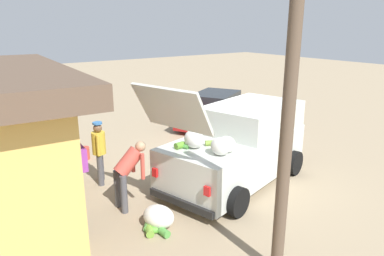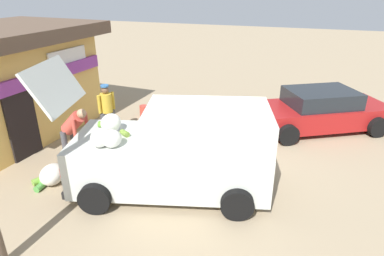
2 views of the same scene
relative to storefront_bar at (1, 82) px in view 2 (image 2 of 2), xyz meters
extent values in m
plane|color=#9E896B|center=(0.23, -6.48, -1.67)|extent=(60.00, 60.00, 0.00)
cube|color=#E0B259|center=(0.00, 0.01, -0.26)|extent=(5.10, 3.48, 2.82)
cube|color=purple|center=(-0.11, -1.63, 0.30)|extent=(4.66, 0.42, 0.36)
cube|color=black|center=(-0.98, -1.54, -0.67)|extent=(0.90, 0.12, 2.00)
cube|color=white|center=(0.97, -1.68, 0.58)|extent=(1.50, 0.16, 0.60)
cube|color=silver|center=(-1.14, -5.78, -0.96)|extent=(2.89, 4.55, 1.07)
cube|color=silver|center=(-0.94, -6.55, -0.08)|extent=(2.41, 2.98, 0.68)
cube|color=black|center=(-0.61, -7.76, -0.11)|extent=(1.56, 0.49, 0.52)
cube|color=silver|center=(-1.75, -3.49, 0.71)|extent=(1.78, 0.99, 0.93)
ellipsoid|color=silver|center=(-1.95, -4.59, -0.23)|extent=(0.47, 0.39, 0.39)
ellipsoid|color=silver|center=(-1.25, -4.40, -0.21)|extent=(0.51, 0.42, 0.42)
ellipsoid|color=silver|center=(-1.90, -4.82, -0.24)|extent=(0.43, 0.36, 0.36)
cylinder|color=#5D952E|center=(-1.10, -4.10, -0.35)|extent=(0.18, 0.24, 0.15)
cylinder|color=olive|center=(-1.35, -4.79, -0.36)|extent=(0.22, 0.26, 0.12)
cylinder|color=#54A246|center=(-1.13, -4.18, -0.37)|extent=(0.28, 0.19, 0.10)
cube|color=black|center=(-1.69, -3.71, -1.41)|extent=(1.74, 0.53, 0.16)
cube|color=red|center=(-2.40, -3.88, -0.90)|extent=(0.15, 0.09, 0.20)
cube|color=red|center=(-0.99, -3.51, -0.90)|extent=(0.15, 0.09, 0.20)
cylinder|color=black|center=(-1.75, -7.42, -1.34)|extent=(0.38, 0.70, 0.66)
cylinder|color=black|center=(0.20, -6.90, -1.34)|extent=(0.38, 0.70, 0.66)
cylinder|color=black|center=(-2.48, -4.65, -1.34)|extent=(0.38, 0.70, 0.66)
cylinder|color=black|center=(-0.54, -4.14, -1.34)|extent=(0.38, 0.70, 0.66)
cube|color=maroon|center=(3.51, -8.95, -1.19)|extent=(3.60, 4.57, 0.63)
cube|color=#1E2328|center=(3.51, -8.95, -0.63)|extent=(2.32, 2.53, 0.49)
cylinder|color=black|center=(3.59, -7.23, -1.36)|extent=(0.50, 0.65, 0.62)
cylinder|color=black|center=(1.99, -8.14, -1.36)|extent=(0.50, 0.65, 0.62)
cylinder|color=black|center=(5.03, -9.76, -1.36)|extent=(0.50, 0.65, 0.62)
cylinder|color=black|center=(3.43, -10.67, -1.36)|extent=(0.50, 0.65, 0.62)
cylinder|color=#4C4C51|center=(0.67, -2.87, -1.27)|extent=(0.15, 0.15, 0.80)
cylinder|color=#4C4C51|center=(0.98, -3.00, -1.27)|extent=(0.15, 0.15, 0.80)
cylinder|color=gold|center=(0.83, -2.94, -0.59)|extent=(0.45, 0.45, 0.57)
sphere|color=brown|center=(0.83, -2.94, -0.20)|extent=(0.22, 0.22, 0.22)
cylinder|color=#3872B2|center=(0.83, -2.94, -0.07)|extent=(0.24, 0.24, 0.05)
cylinder|color=gold|center=(0.61, -2.84, -0.58)|extent=(0.09, 0.09, 0.54)
cylinder|color=gold|center=(1.05, -3.03, -0.58)|extent=(0.09, 0.09, 0.54)
cylinder|color=#4C4C51|center=(-0.60, -2.76, -1.24)|extent=(0.15, 0.15, 0.87)
cylinder|color=#4C4C51|center=(-0.94, -2.75, -1.24)|extent=(0.15, 0.15, 0.87)
cylinder|color=#CC4C3F|center=(-0.77, -2.98, -0.59)|extent=(0.35, 0.68, 0.67)
sphere|color=tan|center=(-0.78, -3.28, -0.29)|extent=(0.23, 0.23, 0.23)
cylinder|color=#CC4C3F|center=(-0.54, -3.20, -0.67)|extent=(0.09, 0.09, 0.58)
cylinder|color=#CC4C3F|center=(-1.02, -3.19, -0.67)|extent=(0.09, 0.09, 0.58)
ellipsoid|color=silver|center=(-1.86, -3.07, -1.45)|extent=(0.82, 0.72, 0.45)
cylinder|color=#4E9841|center=(-2.22, -2.98, -1.60)|extent=(0.24, 0.17, 0.15)
cylinder|color=#6FA138|center=(-2.01, -2.77, -1.59)|extent=(0.31, 0.25, 0.16)
cylinder|color=#62973C|center=(-1.74, -3.15, -1.60)|extent=(0.35, 0.23, 0.14)
cylinder|color=#589947|center=(-1.80, -2.85, -1.60)|extent=(0.34, 0.30, 0.15)
cylinder|color=#5CB039|center=(-2.00, -2.83, -1.61)|extent=(0.23, 0.28, 0.13)
cylinder|color=#BF3F33|center=(2.70, -3.17, -1.48)|extent=(0.28, 0.28, 0.38)
camera|label=1|loc=(-7.48, 0.14, 2.31)|focal=33.47mm
camera|label=2|loc=(-7.12, -8.31, 2.66)|focal=31.10mm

